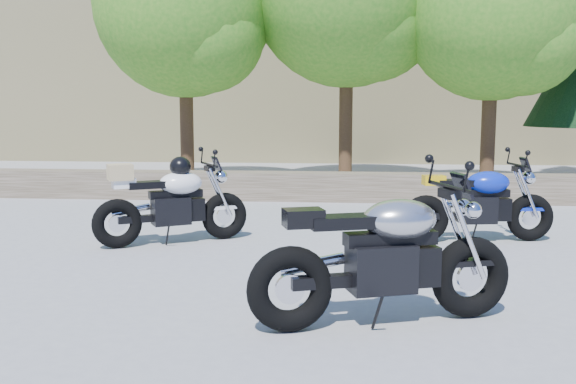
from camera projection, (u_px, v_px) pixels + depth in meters
The scene contains 7 objects.
ground at pixel (258, 282), 6.19m from camera, with size 90.00×90.00×0.00m, color gray.
stone_wall at pixel (300, 186), 11.58m from camera, with size 22.00×0.55×0.50m, color brown.
tree_decid_left at pixel (189, 9), 12.97m from camera, with size 3.67×3.67×5.62m.
tree_decid_right at pixel (500, 11), 12.23m from camera, with size 3.54×3.54×5.41m.
silver_bike at pixel (385, 258), 4.94m from camera, with size 2.09×0.92×1.08m.
white_bike at pixel (171, 201), 7.88m from camera, with size 1.76×1.09×1.08m.
blue_bike at pixel (480, 204), 7.99m from camera, with size 1.94×0.61×0.97m.
Camera 1 is at (0.85, -5.96, 1.69)m, focal length 40.00 mm.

